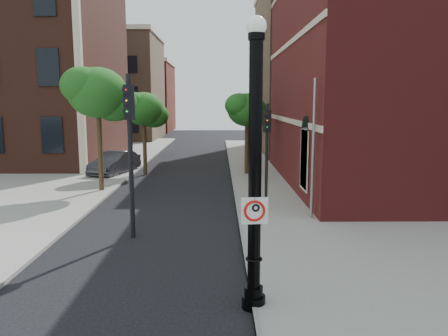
{
  "coord_description": "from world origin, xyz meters",
  "views": [
    {
      "loc": [
        1.3,
        -9.49,
        4.49
      ],
      "look_at": [
        1.42,
        2.0,
        2.74
      ],
      "focal_mm": 35.0,
      "sensor_mm": 36.0,
      "label": 1
    }
  ],
  "objects_px": {
    "traffic_signal_left": "(130,129)",
    "traffic_signal_right": "(267,138)",
    "parked_car": "(115,163)",
    "lamppost": "(255,180)",
    "no_parking_sign": "(255,210)"
  },
  "relations": [
    {
      "from": "traffic_signal_left",
      "to": "traffic_signal_right",
      "type": "bearing_deg",
      "value": 24.18
    },
    {
      "from": "parked_car",
      "to": "traffic_signal_right",
      "type": "xyz_separation_m",
      "value": [
        8.5,
        -8.73,
        2.26
      ]
    },
    {
      "from": "traffic_signal_left",
      "to": "lamppost",
      "type": "bearing_deg",
      "value": -70.39
    },
    {
      "from": "parked_car",
      "to": "lamppost",
      "type": "bearing_deg",
      "value": -52.94
    },
    {
      "from": "no_parking_sign",
      "to": "traffic_signal_left",
      "type": "relative_size",
      "value": 0.11
    },
    {
      "from": "parked_car",
      "to": "no_parking_sign",
      "type": "bearing_deg",
      "value": -53.14
    },
    {
      "from": "lamppost",
      "to": "traffic_signal_left",
      "type": "height_order",
      "value": "lamppost"
    },
    {
      "from": "parked_car",
      "to": "traffic_signal_left",
      "type": "relative_size",
      "value": 0.81
    },
    {
      "from": "parked_car",
      "to": "traffic_signal_left",
      "type": "height_order",
      "value": "traffic_signal_left"
    },
    {
      "from": "traffic_signal_left",
      "to": "traffic_signal_right",
      "type": "height_order",
      "value": "traffic_signal_left"
    },
    {
      "from": "no_parking_sign",
      "to": "traffic_signal_right",
      "type": "xyz_separation_m",
      "value": [
        1.26,
        9.35,
        0.74
      ]
    },
    {
      "from": "traffic_signal_right",
      "to": "traffic_signal_left",
      "type": "bearing_deg",
      "value": -155.45
    },
    {
      "from": "traffic_signal_left",
      "to": "parked_car",
      "type": "bearing_deg",
      "value": 89.61
    },
    {
      "from": "lamppost",
      "to": "no_parking_sign",
      "type": "distance_m",
      "value": 0.64
    },
    {
      "from": "traffic_signal_left",
      "to": "traffic_signal_right",
      "type": "distance_m",
      "value": 6.43
    }
  ]
}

